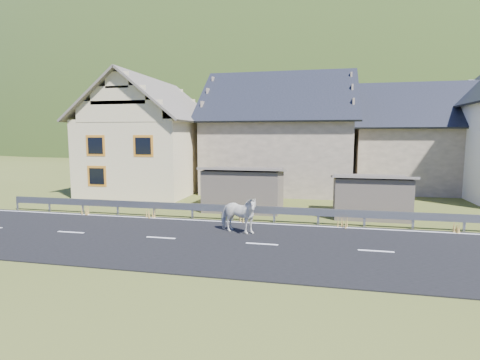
# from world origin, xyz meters

# --- Properties ---
(ground) EXTENTS (160.00, 160.00, 0.00)m
(ground) POSITION_xyz_m (0.00, 0.00, 0.00)
(ground) COLOR #3A4115
(ground) RESTS_ON ground
(road) EXTENTS (60.00, 7.00, 0.04)m
(road) POSITION_xyz_m (0.00, 0.00, 0.02)
(road) COLOR black
(road) RESTS_ON ground
(lane_markings) EXTENTS (60.00, 6.60, 0.01)m
(lane_markings) POSITION_xyz_m (0.00, 0.00, 0.04)
(lane_markings) COLOR silver
(lane_markings) RESTS_ON road
(guardrail) EXTENTS (28.10, 0.09, 0.75)m
(guardrail) POSITION_xyz_m (-0.00, 3.68, 0.56)
(guardrail) COLOR #93969B
(guardrail) RESTS_ON ground
(shed_left) EXTENTS (4.30, 3.30, 2.40)m
(shed_left) POSITION_xyz_m (-2.00, 6.50, 1.10)
(shed_left) COLOR brown
(shed_left) RESTS_ON ground
(shed_right) EXTENTS (3.80, 2.90, 2.20)m
(shed_right) POSITION_xyz_m (4.50, 6.00, 1.00)
(shed_right) COLOR brown
(shed_right) RESTS_ON ground
(house_cream) EXTENTS (7.80, 9.80, 8.30)m
(house_cream) POSITION_xyz_m (-10.00, 12.00, 4.36)
(house_cream) COLOR beige
(house_cream) RESTS_ON ground
(house_stone_a) EXTENTS (10.80, 9.80, 8.90)m
(house_stone_a) POSITION_xyz_m (-1.00, 15.00, 4.63)
(house_stone_a) COLOR tan
(house_stone_a) RESTS_ON ground
(house_stone_b) EXTENTS (9.80, 8.80, 8.10)m
(house_stone_b) POSITION_xyz_m (9.00, 17.00, 4.24)
(house_stone_b) COLOR tan
(house_stone_b) RESTS_ON ground
(mountain) EXTENTS (440.00, 280.00, 260.00)m
(mountain) POSITION_xyz_m (5.00, 180.00, -20.00)
(mountain) COLOR #283E13
(mountain) RESTS_ON ground
(conifer_patch) EXTENTS (76.00, 50.00, 28.00)m
(conifer_patch) POSITION_xyz_m (-55.00, 110.00, 6.00)
(conifer_patch) COLOR black
(conifer_patch) RESTS_ON ground
(horse) EXTENTS (1.33, 2.00, 1.55)m
(horse) POSITION_xyz_m (-1.21, 1.37, 0.82)
(horse) COLOR silver
(horse) RESTS_ON road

